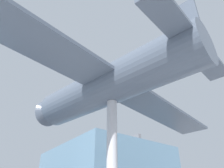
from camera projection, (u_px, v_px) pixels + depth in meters
support_pylon_central at (112, 166)px, 9.44m from camera, size 0.49×0.49×6.13m
suspended_airplane at (109, 85)px, 11.63m from camera, size 20.70×11.82×3.63m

